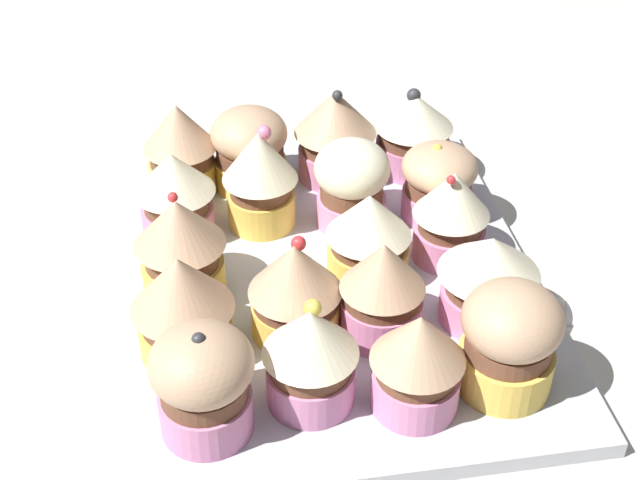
# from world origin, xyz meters

# --- Properties ---
(ground_plane) EXTENTS (1.80, 1.80, 0.03)m
(ground_plane) POSITION_xyz_m (0.00, 0.00, -0.01)
(ground_plane) COLOR beige
(baking_tray) EXTENTS (0.31, 0.37, 0.01)m
(baking_tray) POSITION_xyz_m (0.00, 0.00, 0.01)
(baking_tray) COLOR silver
(baking_tray) RESTS_ON ground_plane
(cupcake_0) EXTENTS (0.06, 0.06, 0.07)m
(cupcake_0) POSITION_xyz_m (-0.10, -0.13, 0.05)
(cupcake_0) COLOR pink
(cupcake_0) RESTS_ON baking_tray
(cupcake_1) EXTENTS (0.07, 0.07, 0.08)m
(cupcake_1) POSITION_xyz_m (-0.03, -0.13, 0.05)
(cupcake_1) COLOR pink
(cupcake_1) RESTS_ON baking_tray
(cupcake_2) EXTENTS (0.06, 0.06, 0.07)m
(cupcake_2) POSITION_xyz_m (0.04, -0.12, 0.05)
(cupcake_2) COLOR #EFC651
(cupcake_2) RESTS_ON baking_tray
(cupcake_3) EXTENTS (0.06, 0.06, 0.08)m
(cupcake_3) POSITION_xyz_m (0.09, -0.13, 0.05)
(cupcake_3) COLOR #EFC651
(cupcake_3) RESTS_ON baking_tray
(cupcake_4) EXTENTS (0.06, 0.06, 0.06)m
(cupcake_4) POSITION_xyz_m (-0.10, -0.06, 0.04)
(cupcake_4) COLOR pink
(cupcake_4) RESTS_ON baking_tray
(cupcake_5) EXTENTS (0.06, 0.06, 0.07)m
(cupcake_5) POSITION_xyz_m (-0.03, -0.06, 0.05)
(cupcake_5) COLOR pink
(cupcake_5) RESTS_ON baking_tray
(cupcake_6) EXTENTS (0.06, 0.06, 0.08)m
(cupcake_6) POSITION_xyz_m (0.03, -0.07, 0.05)
(cupcake_6) COLOR #EFC651
(cupcake_6) RESTS_ON baking_tray
(cupcake_7) EXTENTS (0.06, 0.06, 0.07)m
(cupcake_7) POSITION_xyz_m (0.10, -0.07, 0.05)
(cupcake_7) COLOR pink
(cupcake_7) RESTS_ON baking_tray
(cupcake_8) EXTENTS (0.06, 0.06, 0.07)m
(cupcake_8) POSITION_xyz_m (-0.10, -0.01, 0.05)
(cupcake_8) COLOR pink
(cupcake_8) RESTS_ON baking_tray
(cupcake_9) EXTENTS (0.06, 0.06, 0.07)m
(cupcake_9) POSITION_xyz_m (-0.03, 0.01, 0.05)
(cupcake_9) COLOR #EFC651
(cupcake_9) RESTS_ON baking_tray
(cupcake_10) EXTENTS (0.06, 0.06, 0.08)m
(cupcake_10) POSITION_xyz_m (0.10, 0.01, 0.05)
(cupcake_10) COLOR #EFC651
(cupcake_10) RESTS_ON baking_tray
(cupcake_11) EXTENTS (0.07, 0.07, 0.07)m
(cupcake_11) POSITION_xyz_m (-0.10, 0.06, 0.05)
(cupcake_11) COLOR pink
(cupcake_11) RESTS_ON baking_tray
(cupcake_12) EXTENTS (0.06, 0.06, 0.07)m
(cupcake_12) POSITION_xyz_m (-0.03, 0.07, 0.05)
(cupcake_12) COLOR pink
(cupcake_12) RESTS_ON baking_tray
(cupcake_13) EXTENTS (0.06, 0.06, 0.08)m
(cupcake_13) POSITION_xyz_m (0.03, 0.06, 0.05)
(cupcake_13) COLOR #EFC651
(cupcake_13) RESTS_ON baking_tray
(cupcake_14) EXTENTS (0.07, 0.07, 0.08)m
(cupcake_14) POSITION_xyz_m (0.10, 0.06, 0.05)
(cupcake_14) COLOR #EFC651
(cupcake_14) RESTS_ON baking_tray
(cupcake_15) EXTENTS (0.06, 0.06, 0.08)m
(cupcake_15) POSITION_xyz_m (-0.10, 0.13, 0.05)
(cupcake_15) COLOR #EFC651
(cupcake_15) RESTS_ON baking_tray
(cupcake_16) EXTENTS (0.06, 0.06, 0.07)m
(cupcake_16) POSITION_xyz_m (-0.04, 0.13, 0.05)
(cupcake_16) COLOR pink
(cupcake_16) RESTS_ON baking_tray
(cupcake_17) EXTENTS (0.06, 0.06, 0.07)m
(cupcake_17) POSITION_xyz_m (0.02, 0.12, 0.05)
(cupcake_17) COLOR pink
(cupcake_17) RESTS_ON baking_tray
(cupcake_18) EXTENTS (0.06, 0.06, 0.08)m
(cupcake_18) POSITION_xyz_m (0.09, 0.13, 0.05)
(cupcake_18) COLOR pink
(cupcake_18) RESTS_ON baking_tray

